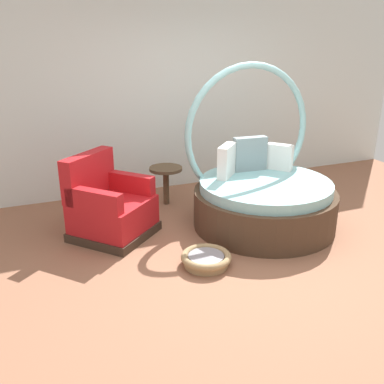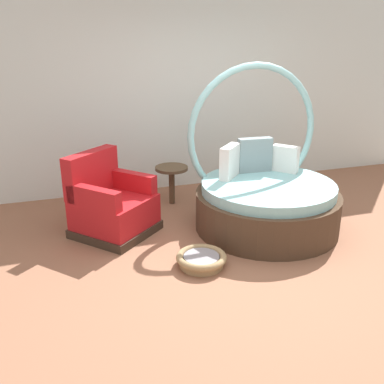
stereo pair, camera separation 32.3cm
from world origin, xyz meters
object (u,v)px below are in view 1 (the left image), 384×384
object	(u,v)px
red_armchair	(109,208)
pet_basket	(206,259)
round_daybed	(262,194)
side_table	(166,174)

from	to	relation	value
red_armchair	pet_basket	world-z (taller)	red_armchair
round_daybed	pet_basket	distance (m)	1.29
round_daybed	pet_basket	bearing A→B (deg)	-146.11
red_armchair	side_table	distance (m)	1.14
round_daybed	side_table	xyz separation A→B (m)	(-0.86, 1.04, 0.04)
pet_basket	side_table	xyz separation A→B (m)	(0.17, 1.74, 0.35)
round_daybed	side_table	bearing A→B (deg)	129.55
round_daybed	red_armchair	size ratio (longest dim) A/B	1.68
side_table	pet_basket	bearing A→B (deg)	-95.67
pet_basket	red_armchair	bearing A→B (deg)	124.83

